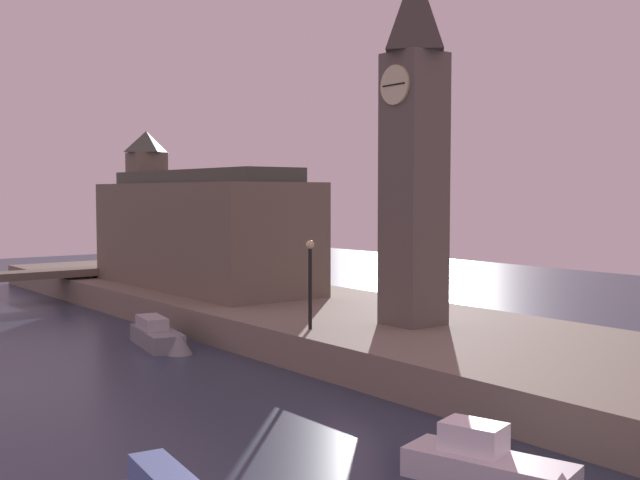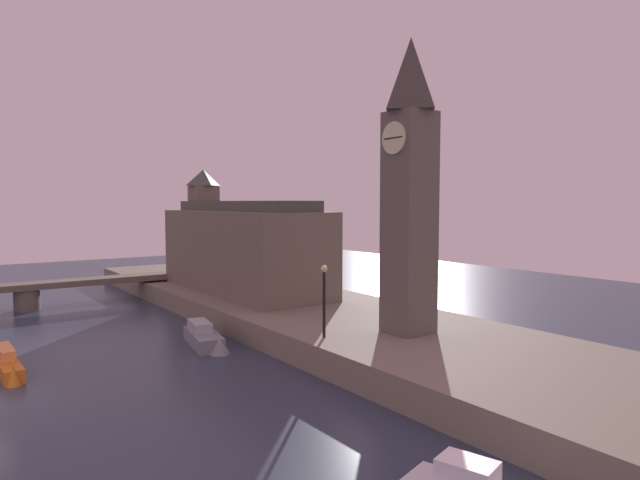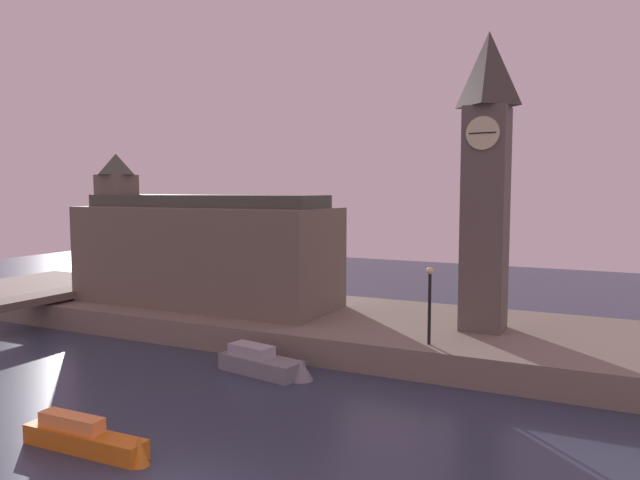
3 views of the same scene
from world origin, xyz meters
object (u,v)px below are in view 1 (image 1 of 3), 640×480
parliament_hall (198,229)px  streetlamp (310,274)px  boat_cruiser_grey (161,337)px  clock_tower (414,139)px  boat_ferry_white (503,471)px

parliament_hall → streetlamp: parliament_hall is taller
parliament_hall → boat_cruiser_grey: bearing=-37.2°
clock_tower → parliament_hall: bearing=-178.2°
clock_tower → boat_cruiser_grey: 14.97m
clock_tower → streetlamp: size_ratio=4.14×
parliament_hall → boat_ferry_white: bearing=-15.6°
parliament_hall → boat_ferry_white: 32.60m
clock_tower → parliament_hall: clock_tower is taller
boat_ferry_white → parliament_hall: bearing=164.4°
clock_tower → streetlamp: clock_tower is taller
streetlamp → boat_ferry_white: streetlamp is taller
parliament_hall → boat_cruiser_grey: size_ratio=3.31×
clock_tower → streetlamp: 7.50m
clock_tower → boat_ferry_white: bearing=-36.3°
parliament_hall → streetlamp: 17.20m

